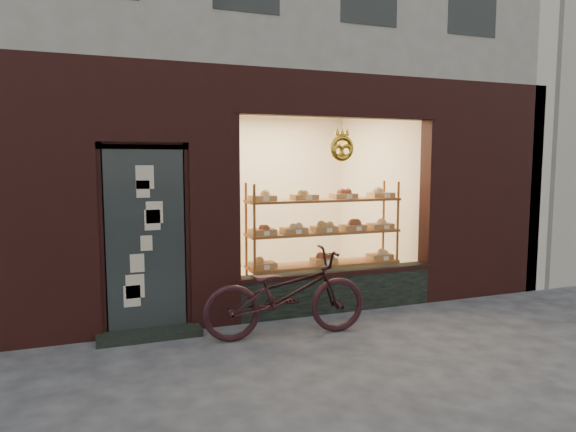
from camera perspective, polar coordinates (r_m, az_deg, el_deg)
name	(u,v)px	position (r m, az deg, el deg)	size (l,w,h in m)	color
ground	(394,378)	(5.05, 11.67, -17.19)	(90.00, 90.00, 0.00)	#353639
display_shelf	(324,241)	(7.19, 4.01, -2.81)	(2.20, 0.45, 1.70)	brown
bicycle	(286,293)	(5.87, -0.26, -8.61)	(0.66, 1.89, 0.99)	black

